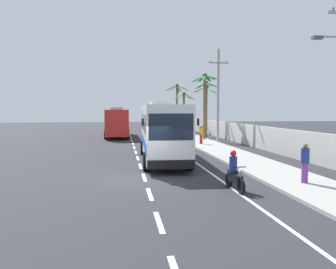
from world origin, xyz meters
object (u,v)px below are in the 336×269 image
(pedestrian_near_kerb, at_px, (305,162))
(utility_pole_mid, at_px, (218,95))
(palm_fourth, at_px, (206,100))
(motorcycle_beside_bus, at_px, (181,138))
(pedestrian_midwalk, at_px, (201,134))
(palm_nearest, at_px, (177,98))
(coach_bus_far_lane, at_px, (117,122))
(palm_farthest, at_px, (184,104))
(palm_third, at_px, (205,100))
(motorcycle_trailing, at_px, (234,174))
(coach_bus_foreground, at_px, (162,130))
(palm_second, at_px, (205,92))

(pedestrian_near_kerb, bearing_deg, utility_pole_mid, 62.80)
(palm_fourth, bearing_deg, motorcycle_beside_bus, -117.87)
(pedestrian_midwalk, xyz_separation_m, palm_nearest, (1.34, 22.80, 4.21))
(coach_bus_far_lane, relative_size, utility_pole_mid, 1.25)
(palm_fourth, distance_m, palm_farthest, 8.98)
(palm_fourth, bearing_deg, coach_bus_far_lane, 166.98)
(pedestrian_near_kerb, bearing_deg, palm_nearest, 66.32)
(pedestrian_near_kerb, xyz_separation_m, palm_third, (4.03, 35.06, 3.74))
(motorcycle_beside_bus, height_order, utility_pole_mid, utility_pole_mid)
(motorcycle_trailing, bearing_deg, pedestrian_midwalk, 81.25)
(motorcycle_trailing, xyz_separation_m, palm_farthest, (4.35, 35.88, 3.51))
(coach_bus_foreground, bearing_deg, utility_pole_mid, 58.38)
(coach_bus_foreground, distance_m, motorcycle_beside_bus, 10.34)
(palm_nearest, bearing_deg, palm_third, -59.25)
(coach_bus_foreground, relative_size, pedestrian_near_kerb, 6.33)
(coach_bus_foreground, bearing_deg, palm_third, 70.87)
(motorcycle_trailing, height_order, pedestrian_midwalk, pedestrian_midwalk)
(motorcycle_beside_bus, height_order, palm_nearest, palm_nearest)
(motorcycle_trailing, relative_size, utility_pole_mid, 0.21)
(pedestrian_midwalk, distance_m, palm_farthest, 18.23)
(palm_nearest, bearing_deg, palm_second, -89.27)
(motorcycle_beside_bus, bearing_deg, palm_second, 54.12)
(utility_pole_mid, height_order, palm_second, utility_pole_mid)
(utility_pole_mid, bearing_deg, palm_nearest, 92.10)
(pedestrian_near_kerb, bearing_deg, palm_farthest, 65.78)
(palm_third, bearing_deg, palm_nearest, 120.75)
(utility_pole_mid, xyz_separation_m, palm_second, (-0.55, 3.39, 0.46))
(pedestrian_near_kerb, height_order, pedestrian_midwalk, pedestrian_near_kerb)
(motorcycle_trailing, height_order, palm_third, palm_third)
(motorcycle_beside_bus, distance_m, palm_nearest, 22.94)
(coach_bus_far_lane, height_order, pedestrian_near_kerb, coach_bus_far_lane)
(palm_nearest, height_order, palm_fourth, palm_nearest)
(coach_bus_far_lane, distance_m, palm_nearest, 15.07)
(coach_bus_far_lane, height_order, pedestrian_midwalk, coach_bus_far_lane)
(pedestrian_midwalk, relative_size, palm_fourth, 0.25)
(motorcycle_beside_bus, relative_size, motorcycle_trailing, 1.00)
(coach_bus_far_lane, height_order, palm_third, palm_third)
(coach_bus_far_lane, xyz_separation_m, pedestrian_near_kerb, (8.46, -29.05, -0.83))
(motorcycle_trailing, relative_size, palm_fourth, 0.29)
(motorcycle_trailing, bearing_deg, palm_farthest, 83.09)
(motorcycle_beside_bus, bearing_deg, coach_bus_far_lane, 119.43)
(palm_nearest, bearing_deg, pedestrian_midwalk, -93.37)
(utility_pole_mid, bearing_deg, pedestrian_near_kerb, -94.70)
(pedestrian_midwalk, xyz_separation_m, palm_second, (1.57, 5.21, 4.26))
(utility_pole_mid, height_order, palm_farthest, utility_pole_mid)
(coach_bus_far_lane, xyz_separation_m, palm_farthest, (9.52, 6.47, 2.30))
(motorcycle_trailing, xyz_separation_m, palm_second, (4.34, 23.21, 4.61))
(palm_second, bearing_deg, coach_bus_far_lane, 146.89)
(pedestrian_midwalk, distance_m, palm_fourth, 9.95)
(coach_bus_foreground, bearing_deg, palm_farthest, 76.93)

